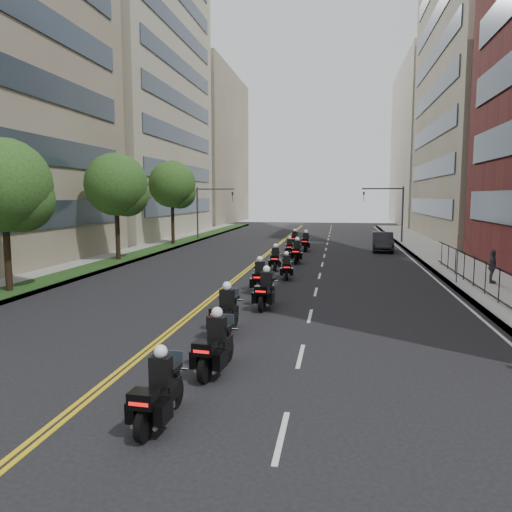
{
  "coord_description": "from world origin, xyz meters",
  "views": [
    {
      "loc": [
        4.21,
        -9.19,
        4.67
      ],
      "look_at": [
        0.3,
        14.56,
        1.77
      ],
      "focal_mm": 35.0,
      "sensor_mm": 36.0,
      "label": 1
    }
  ],
  "objects_px": {
    "parked_sedan": "(383,242)",
    "motorcycle_6": "(275,260)",
    "motorcycle_7": "(297,253)",
    "motorcycle_8": "(289,248)",
    "motorcycle_1": "(215,348)",
    "motorcycle_5": "(286,268)",
    "motorcycle_3": "(266,292)",
    "pedestrian_c": "(492,267)",
    "motorcycle_4": "(260,278)",
    "motorcycle_0": "(159,394)",
    "motorcycle_2": "(226,314)",
    "motorcycle_10": "(294,240)",
    "motorcycle_9": "(306,243)"
  },
  "relations": [
    {
      "from": "motorcycle_3",
      "to": "pedestrian_c",
      "type": "xyz_separation_m",
      "value": [
        10.91,
        7.04,
        0.32
      ]
    },
    {
      "from": "motorcycle_4",
      "to": "parked_sedan",
      "type": "distance_m",
      "value": 21.09
    },
    {
      "from": "motorcycle_10",
      "to": "motorcycle_7",
      "type": "bearing_deg",
      "value": -80.58
    },
    {
      "from": "motorcycle_2",
      "to": "motorcycle_5",
      "type": "bearing_deg",
      "value": 90.25
    },
    {
      "from": "motorcycle_2",
      "to": "motorcycle_10",
      "type": "xyz_separation_m",
      "value": [
        -0.27,
        29.85,
        -0.05
      ]
    },
    {
      "from": "motorcycle_2",
      "to": "motorcycle_8",
      "type": "relative_size",
      "value": 1.16
    },
    {
      "from": "motorcycle_8",
      "to": "motorcycle_1",
      "type": "bearing_deg",
      "value": -93.48
    },
    {
      "from": "motorcycle_7",
      "to": "motorcycle_2",
      "type": "bearing_deg",
      "value": -91.68
    },
    {
      "from": "motorcycle_0",
      "to": "pedestrian_c",
      "type": "xyz_separation_m",
      "value": [
        11.51,
        18.03,
        0.37
      ]
    },
    {
      "from": "parked_sedan",
      "to": "motorcycle_3",
      "type": "bearing_deg",
      "value": -103.34
    },
    {
      "from": "motorcycle_2",
      "to": "motorcycle_6",
      "type": "relative_size",
      "value": 1.06
    },
    {
      "from": "parked_sedan",
      "to": "motorcycle_6",
      "type": "bearing_deg",
      "value": -118.64
    },
    {
      "from": "motorcycle_3",
      "to": "motorcycle_4",
      "type": "bearing_deg",
      "value": 107.12
    },
    {
      "from": "motorcycle_3",
      "to": "motorcycle_1",
      "type": "bearing_deg",
      "value": -87.47
    },
    {
      "from": "motorcycle_7",
      "to": "pedestrian_c",
      "type": "xyz_separation_m",
      "value": [
        10.78,
        -7.34,
        0.3
      ]
    },
    {
      "from": "motorcycle_2",
      "to": "motorcycle_4",
      "type": "height_order",
      "value": "motorcycle_2"
    },
    {
      "from": "motorcycle_1",
      "to": "motorcycle_8",
      "type": "bearing_deg",
      "value": 98.28
    },
    {
      "from": "motorcycle_4",
      "to": "motorcycle_0",
      "type": "bearing_deg",
      "value": -93.06
    },
    {
      "from": "motorcycle_4",
      "to": "motorcycle_8",
      "type": "distance_m",
      "value": 15.07
    },
    {
      "from": "motorcycle_0",
      "to": "motorcycle_3",
      "type": "bearing_deg",
      "value": 90.38
    },
    {
      "from": "motorcycle_9",
      "to": "motorcycle_6",
      "type": "bearing_deg",
      "value": -94.94
    },
    {
      "from": "motorcycle_6",
      "to": "motorcycle_1",
      "type": "bearing_deg",
      "value": -92.16
    },
    {
      "from": "motorcycle_4",
      "to": "motorcycle_1",
      "type": "bearing_deg",
      "value": -90.8
    },
    {
      "from": "motorcycle_3",
      "to": "motorcycle_5",
      "type": "bearing_deg",
      "value": 93.33
    },
    {
      "from": "motorcycle_0",
      "to": "motorcycle_10",
      "type": "bearing_deg",
      "value": 94.21
    },
    {
      "from": "motorcycle_2",
      "to": "motorcycle_10",
      "type": "height_order",
      "value": "motorcycle_2"
    },
    {
      "from": "motorcycle_7",
      "to": "pedestrian_c",
      "type": "distance_m",
      "value": 13.05
    },
    {
      "from": "motorcycle_1",
      "to": "motorcycle_6",
      "type": "bearing_deg",
      "value": 99.26
    },
    {
      "from": "motorcycle_4",
      "to": "motorcycle_7",
      "type": "relative_size",
      "value": 0.96
    },
    {
      "from": "motorcycle_2",
      "to": "pedestrian_c",
      "type": "relative_size",
      "value": 1.39
    },
    {
      "from": "motorcycle_0",
      "to": "motorcycle_1",
      "type": "xyz_separation_m",
      "value": [
        0.4,
        3.13,
        0.04
      ]
    },
    {
      "from": "motorcycle_4",
      "to": "motorcycle_6",
      "type": "bearing_deg",
      "value": 87.19
    },
    {
      "from": "motorcycle_1",
      "to": "motorcycle_3",
      "type": "height_order",
      "value": "motorcycle_3"
    },
    {
      "from": "motorcycle_1",
      "to": "motorcycle_2",
      "type": "height_order",
      "value": "motorcycle_2"
    },
    {
      "from": "motorcycle_3",
      "to": "motorcycle_6",
      "type": "height_order",
      "value": "motorcycle_3"
    },
    {
      "from": "motorcycle_2",
      "to": "motorcycle_7",
      "type": "xyz_separation_m",
      "value": [
        0.89,
        18.53,
        0.02
      ]
    },
    {
      "from": "motorcycle_8",
      "to": "motorcycle_9",
      "type": "distance_m",
      "value": 3.88
    },
    {
      "from": "motorcycle_8",
      "to": "motorcycle_10",
      "type": "xyz_separation_m",
      "value": [
        -0.24,
        7.15,
        0.05
      ]
    },
    {
      "from": "motorcycle_8",
      "to": "motorcycle_10",
      "type": "bearing_deg",
      "value": 87.14
    },
    {
      "from": "motorcycle_0",
      "to": "motorcycle_2",
      "type": "distance_m",
      "value": 6.85
    },
    {
      "from": "motorcycle_9",
      "to": "motorcycle_8",
      "type": "bearing_deg",
      "value": -104.45
    },
    {
      "from": "motorcycle_6",
      "to": "motorcycle_10",
      "type": "height_order",
      "value": "motorcycle_6"
    },
    {
      "from": "motorcycle_3",
      "to": "pedestrian_c",
      "type": "bearing_deg",
      "value": 36.86
    },
    {
      "from": "motorcycle_0",
      "to": "motorcycle_9",
      "type": "distance_m",
      "value": 33.29
    },
    {
      "from": "motorcycle_4",
      "to": "motorcycle_10",
      "type": "relative_size",
      "value": 1.06
    },
    {
      "from": "motorcycle_10",
      "to": "motorcycle_3",
      "type": "bearing_deg",
      "value": -84.12
    },
    {
      "from": "motorcycle_5",
      "to": "motorcycle_10",
      "type": "distance_m",
      "value": 18.18
    },
    {
      "from": "motorcycle_1",
      "to": "motorcycle_5",
      "type": "relative_size",
      "value": 1.12
    },
    {
      "from": "motorcycle_7",
      "to": "motorcycle_8",
      "type": "relative_size",
      "value": 1.19
    },
    {
      "from": "motorcycle_1",
      "to": "motorcycle_4",
      "type": "bearing_deg",
      "value": 100.04
    }
  ]
}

